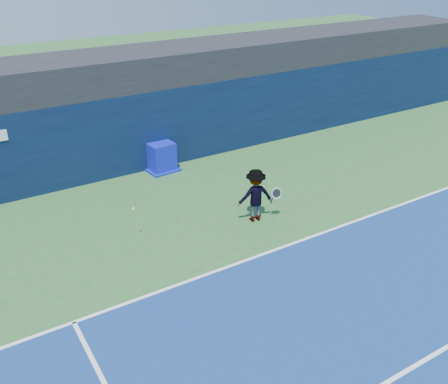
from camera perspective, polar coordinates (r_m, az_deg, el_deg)
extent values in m
plane|color=#2D602B|center=(12.13, 11.62, -14.23)|extent=(80.00, 80.00, 0.00)
cube|color=white|center=(13.94, 3.32, -7.52)|extent=(24.00, 0.10, 0.01)
cube|color=white|center=(11.20, 18.86, -19.50)|extent=(24.00, 0.10, 0.01)
cube|color=black|center=(19.57, -11.04, 13.71)|extent=(36.00, 3.00, 1.20)
cube|color=#091632|center=(19.25, -9.40, 7.11)|extent=(36.00, 1.00, 3.00)
cube|color=#0C13B1|center=(19.12, -7.26, 4.07)|extent=(0.99, 0.99, 1.10)
cube|color=#0B19A2|center=(19.32, -7.17, 2.67)|extent=(1.24, 1.24, 0.07)
imported|color=silver|center=(15.37, 3.60, -0.38)|extent=(1.22, 0.87, 1.71)
cylinder|color=black|center=(15.53, 5.47, -1.01)|extent=(0.08, 0.15, 0.27)
torus|color=white|center=(15.46, 6.04, -0.14)|extent=(0.31, 0.18, 0.31)
cylinder|color=black|center=(15.46, 6.04, -0.14)|extent=(0.26, 0.14, 0.26)
sphere|color=#F2F61B|center=(14.45, -10.31, -1.89)|extent=(0.08, 0.08, 0.08)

